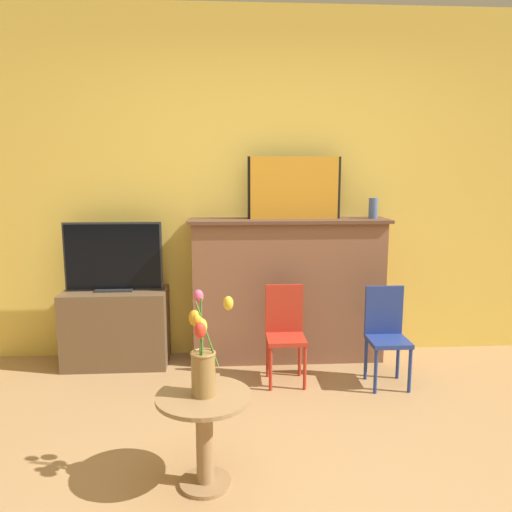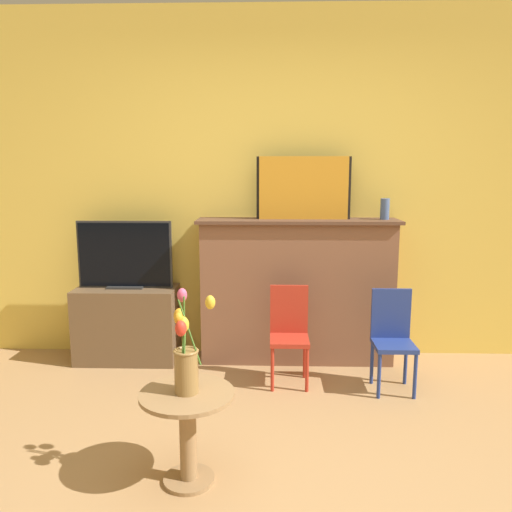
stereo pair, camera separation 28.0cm
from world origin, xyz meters
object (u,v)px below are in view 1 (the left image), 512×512
object	(u,v)px
tv_monitor	(113,258)
chair_blue	(386,331)
chair_red	(285,329)
painting	(294,188)
vase_tulips	(203,358)

from	to	relation	value
tv_monitor	chair_blue	xyz separation A→B (m)	(1.94, -0.47, -0.45)
chair_red	chair_blue	distance (m)	0.70
painting	vase_tulips	bearing A→B (deg)	-111.41
tv_monitor	vase_tulips	xyz separation A→B (m)	(0.73, -1.56, -0.20)
vase_tulips	painting	bearing A→B (deg)	68.59
painting	tv_monitor	distance (m)	1.46
tv_monitor	vase_tulips	world-z (taller)	tv_monitor
painting	vase_tulips	size ratio (longest dim) A/B	1.45
tv_monitor	chair_red	xyz separation A→B (m)	(1.25, -0.38, -0.45)
chair_red	vase_tulips	size ratio (longest dim) A/B	1.39
chair_red	painting	bearing A→B (deg)	75.37
vase_tulips	tv_monitor	bearing A→B (deg)	115.03
chair_blue	vase_tulips	distance (m)	1.65
painting	tv_monitor	world-z (taller)	painting
painting	tv_monitor	bearing A→B (deg)	-177.81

